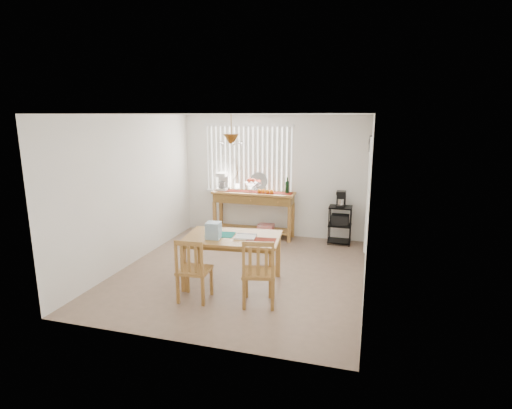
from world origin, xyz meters
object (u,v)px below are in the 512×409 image
(wire_cart, at_px, (340,221))
(chair_right, at_px, (259,273))
(sideboard, at_px, (254,203))
(dining_table, at_px, (233,242))
(chair_left, at_px, (193,270))
(cart_items, at_px, (341,199))

(wire_cart, bearing_deg, chair_right, -105.51)
(sideboard, xyz_separation_m, dining_table, (0.38, -2.48, -0.06))
(chair_left, bearing_deg, sideboard, 90.61)
(wire_cart, bearing_deg, cart_items, 90.00)
(chair_left, relative_size, chair_right, 0.96)
(cart_items, height_order, dining_table, cart_items)
(cart_items, relative_size, chair_left, 0.35)
(dining_table, bearing_deg, chair_left, -115.76)
(cart_items, xyz_separation_m, chair_right, (-0.86, -3.11, -0.45))
(sideboard, relative_size, dining_table, 1.15)
(wire_cart, bearing_deg, sideboard, -179.46)
(chair_left, bearing_deg, dining_table, 64.24)
(wire_cart, xyz_separation_m, cart_items, (0.00, 0.01, 0.46))
(cart_items, relative_size, dining_table, 0.21)
(cart_items, xyz_separation_m, dining_table, (-1.45, -2.51, -0.25))
(cart_items, bearing_deg, dining_table, -119.99)
(cart_items, distance_m, chair_right, 3.26)
(wire_cart, xyz_separation_m, chair_left, (-1.79, -3.21, -0.01))
(sideboard, height_order, cart_items, cart_items)
(chair_left, bearing_deg, cart_items, 60.92)
(sideboard, bearing_deg, cart_items, 0.81)
(sideboard, height_order, dining_table, sideboard)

